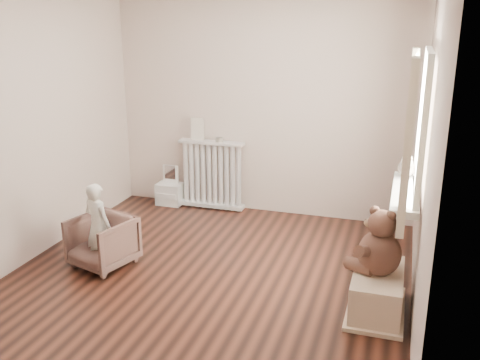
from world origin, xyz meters
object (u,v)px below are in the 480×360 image
(radiator, at_px, (212,178))
(armchair, at_px, (102,242))
(child, at_px, (98,225))
(plush_cat, at_px, (406,166))
(teddy_bear, at_px, (381,235))
(toy_bench, at_px, (377,288))
(toy_vanity, at_px, (170,183))

(radiator, distance_m, armchair, 1.88)
(child, bearing_deg, plush_cat, -145.28)
(armchair, distance_m, teddy_bear, 2.59)
(toy_bench, distance_m, teddy_bear, 0.47)
(radiator, relative_size, armchair, 1.60)
(toy_bench, height_order, plush_cat, plush_cat)
(armchair, xyz_separation_m, toy_bench, (2.56, -0.05, -0.04))
(child, relative_size, teddy_bear, 1.52)
(toy_vanity, bearing_deg, toy_bench, -34.43)
(toy_bench, relative_size, teddy_bear, 1.35)
(plush_cat, bearing_deg, toy_bench, -94.20)
(toy_vanity, relative_size, armchair, 0.93)
(plush_cat, bearing_deg, child, -157.10)
(radiator, distance_m, plush_cat, 2.54)
(toy_bench, height_order, teddy_bear, teddy_bear)
(child, relative_size, toy_bench, 1.12)
(radiator, relative_size, child, 1.04)
(toy_bench, bearing_deg, teddy_bear, -108.39)
(armchair, xyz_separation_m, plush_cat, (2.70, 0.84, 0.76))
(toy_vanity, distance_m, child, 1.85)
(toy_vanity, bearing_deg, child, -86.19)
(teddy_bear, relative_size, plush_cat, 2.13)
(armchair, xyz_separation_m, child, (0.00, -0.05, 0.19))
(toy_bench, bearing_deg, toy_vanity, 145.57)
(toy_vanity, bearing_deg, teddy_bear, -34.72)
(teddy_bear, height_order, plush_cat, plush_cat)
(radiator, distance_m, toy_bench, 2.84)
(armchair, relative_size, child, 0.65)
(toy_vanity, height_order, teddy_bear, teddy_bear)
(toy_vanity, distance_m, armchair, 1.79)
(child, xyz_separation_m, toy_bench, (2.56, -0.00, -0.23))
(radiator, bearing_deg, child, -103.28)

